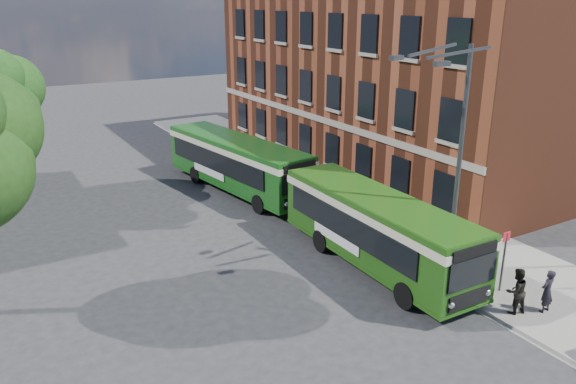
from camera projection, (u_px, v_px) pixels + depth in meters
ground at (313, 284)px, 21.80m from camera, size 120.00×120.00×0.00m
pavement at (340, 194)px, 31.65m from camera, size 6.00×48.00×0.15m
kerb_line at (294, 204)px, 30.20m from camera, size 0.12×48.00×0.01m
brick_office at (396, 56)px, 36.01m from camera, size 12.10×26.00×14.20m
street_lamp at (453, 160)px, 20.93m from camera, size 2.96×2.38×9.00m
bus_stop_sign at (504, 258)px, 20.58m from camera, size 0.35×0.08×2.52m
bus_front at (377, 225)px, 22.73m from camera, size 2.75×10.33×3.02m
bus_rear at (237, 160)px, 31.82m from camera, size 4.09×11.44×3.02m
pedestrian_a at (547, 291)px, 19.37m from camera, size 0.61×0.43×1.59m
pedestrian_b at (516, 291)px, 19.30m from camera, size 0.93×0.80×1.68m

